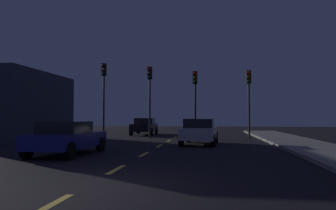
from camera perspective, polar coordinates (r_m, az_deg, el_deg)
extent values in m
plane|color=black|center=(13.65, -3.79, -8.54)|extent=(80.00, 80.00, 0.00)
cube|color=gray|center=(14.20, 27.69, -7.75)|extent=(3.00, 40.00, 0.15)
cube|color=#EACC4C|center=(5.97, -20.55, -16.62)|extent=(0.16, 1.60, 0.01)
cube|color=#EACC4C|center=(9.42, -9.29, -11.35)|extent=(0.16, 1.60, 0.01)
cube|color=#EACC4C|center=(13.07, -4.33, -8.81)|extent=(0.16, 1.60, 0.01)
cube|color=#EACC4C|center=(16.79, -1.58, -7.35)|extent=(0.16, 1.60, 0.01)
cube|color=#EACC4C|center=(20.53, 0.16, -6.42)|extent=(0.16, 1.60, 0.01)
cube|color=#EACC4C|center=(24.29, 1.36, -5.77)|extent=(0.16, 1.60, 0.01)
cube|color=#EACC4C|center=(28.07, 2.23, -5.29)|extent=(0.16, 1.60, 0.01)
cylinder|color=#2D2D30|center=(23.57, -11.47, 0.78)|extent=(0.14, 0.14, 5.45)
cube|color=black|center=(23.79, -11.43, 6.26)|extent=(0.32, 0.24, 0.90)
sphere|color=#3F0C0C|center=(23.69, -11.55, 7.03)|extent=(0.20, 0.20, 0.20)
sphere|color=orange|center=(23.64, -11.56, 6.31)|extent=(0.20, 0.20, 0.20)
sphere|color=#0C3319|center=(23.60, -11.57, 5.59)|extent=(0.20, 0.20, 0.20)
cylinder|color=#2D2D30|center=(22.66, -3.30, 0.45)|extent=(0.14, 0.14, 5.13)
cube|color=black|center=(22.86, -3.29, 5.75)|extent=(0.32, 0.24, 0.90)
sphere|color=red|center=(22.75, -3.36, 6.56)|extent=(0.20, 0.20, 0.20)
sphere|color=#3F2D0C|center=(22.70, -3.37, 5.81)|extent=(0.20, 0.20, 0.20)
sphere|color=#0C3319|center=(22.66, -3.37, 5.06)|extent=(0.20, 0.20, 0.20)
cylinder|color=black|center=(22.26, 4.91, 0.02)|extent=(0.14, 0.14, 4.75)
cube|color=#382D0C|center=(22.42, 4.89, 4.94)|extent=(0.32, 0.24, 0.90)
sphere|color=red|center=(22.30, 4.87, 5.75)|extent=(0.20, 0.20, 0.20)
sphere|color=#3F2D0C|center=(22.26, 4.87, 4.99)|extent=(0.20, 0.20, 0.20)
sphere|color=#0C3319|center=(22.22, 4.88, 4.22)|extent=(0.20, 0.20, 0.20)
cylinder|color=#2D2D30|center=(22.38, 14.36, 0.04)|extent=(0.14, 0.14, 4.72)
cube|color=#382D0C|center=(22.53, 14.31, 4.90)|extent=(0.32, 0.24, 0.90)
sphere|color=red|center=(22.41, 14.35, 5.72)|extent=(0.20, 0.20, 0.20)
sphere|color=#3F2D0C|center=(22.37, 14.36, 4.95)|extent=(0.20, 0.20, 0.20)
sphere|color=#0C3319|center=(22.34, 14.36, 4.19)|extent=(0.20, 0.20, 0.20)
cube|color=silver|center=(17.80, 5.71, -5.03)|extent=(2.02, 4.00, 0.62)
cube|color=black|center=(17.59, 5.64, -3.27)|extent=(1.67, 1.85, 0.48)
cylinder|color=black|center=(19.30, 3.71, -5.74)|extent=(0.26, 0.65, 0.64)
cylinder|color=black|center=(19.14, 8.61, -5.75)|extent=(0.26, 0.65, 0.64)
cylinder|color=black|center=(16.54, 2.36, -6.33)|extent=(0.26, 0.65, 0.64)
cylinder|color=black|center=(16.36, 8.09, -6.35)|extent=(0.26, 0.65, 0.64)
cube|color=navy|center=(13.43, -17.61, -6.00)|extent=(1.91, 4.08, 0.55)
cube|color=black|center=(13.23, -17.98, -3.85)|extent=(1.62, 1.86, 0.47)
cylinder|color=black|center=(15.12, -17.88, -6.61)|extent=(0.24, 0.65, 0.64)
cylinder|color=black|center=(14.44, -11.99, -6.88)|extent=(0.24, 0.65, 0.64)
cylinder|color=black|center=(12.61, -24.07, -7.41)|extent=(0.24, 0.65, 0.64)
cylinder|color=black|center=(11.78, -17.28, -7.89)|extent=(0.24, 0.65, 0.64)
cube|color=black|center=(27.69, -4.26, -4.02)|extent=(2.01, 4.53, 0.63)
cube|color=black|center=(27.90, -4.19, -2.86)|extent=(1.67, 2.08, 0.50)
cylinder|color=black|center=(25.93, -3.03, -4.84)|extent=(0.25, 0.65, 0.64)
cylinder|color=black|center=(26.21, -6.65, -4.80)|extent=(0.25, 0.65, 0.64)
cylinder|color=black|center=(29.24, -2.13, -4.55)|extent=(0.25, 0.65, 0.64)
cylinder|color=black|center=(29.49, -5.36, -4.52)|extent=(0.25, 0.65, 0.64)
cube|color=#333847|center=(23.67, -25.62, -0.21)|extent=(4.63, 7.77, 4.49)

